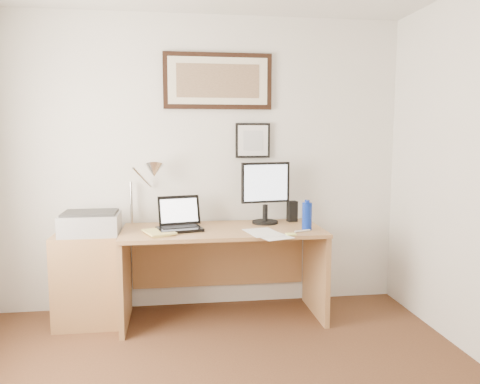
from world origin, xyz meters
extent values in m
cube|color=silver|center=(0.00, 2.00, 1.25)|extent=(3.50, 0.02, 2.50)
cube|color=#986B40|center=(-0.92, 1.68, 0.36)|extent=(0.50, 0.40, 0.73)
cylinder|color=#0B2695|center=(0.80, 1.48, 0.86)|extent=(0.08, 0.08, 0.22)
cylinder|color=#0B2695|center=(0.80, 1.48, 0.98)|extent=(0.04, 0.04, 0.02)
cube|color=black|center=(0.78, 1.86, 0.84)|extent=(0.09, 0.08, 0.18)
cube|color=white|center=(0.48, 1.32, 0.75)|extent=(0.31, 0.37, 0.00)
cube|color=white|center=(0.44, 1.43, 0.75)|extent=(0.29, 0.36, 0.00)
cube|color=#F5FB77|center=(0.63, 1.32, 0.76)|extent=(0.07, 0.07, 0.01)
cylinder|color=silver|center=(0.75, 1.41, 0.76)|extent=(0.14, 0.06, 0.02)
imported|color=#D4C264|center=(-0.44, 1.47, 0.76)|extent=(0.28, 0.32, 0.02)
cube|color=#986B40|center=(0.15, 1.63, 0.73)|extent=(1.60, 0.70, 0.03)
cube|color=#986B40|center=(-0.63, 1.63, 0.36)|extent=(0.04, 0.65, 0.72)
cube|color=#986B40|center=(0.93, 1.63, 0.36)|extent=(0.04, 0.65, 0.72)
cube|color=#986B40|center=(0.15, 1.96, 0.45)|extent=(1.50, 0.03, 0.55)
cube|color=black|center=(-0.19, 1.60, 0.76)|extent=(0.38, 0.31, 0.02)
cube|color=black|center=(-0.19, 1.63, 0.78)|extent=(0.30, 0.19, 0.00)
cube|color=black|center=(-0.19, 1.74, 0.89)|extent=(0.35, 0.15, 0.23)
cube|color=white|center=(-0.19, 1.73, 0.89)|extent=(0.30, 0.12, 0.18)
cylinder|color=black|center=(0.53, 1.81, 0.76)|extent=(0.22, 0.22, 0.02)
cylinder|color=black|center=(0.53, 1.81, 0.84)|extent=(0.04, 0.04, 0.14)
cube|color=black|center=(0.53, 1.80, 1.10)|extent=(0.42, 0.10, 0.34)
cube|color=silver|center=(0.53, 1.78, 1.10)|extent=(0.38, 0.06, 0.30)
cube|color=#9E9EA0|center=(-0.88, 1.65, 0.81)|extent=(0.44, 0.34, 0.16)
cube|color=#2D2D2D|center=(-0.88, 1.65, 0.90)|extent=(0.40, 0.30, 0.02)
cylinder|color=silver|center=(-0.59, 1.92, 0.93)|extent=(0.02, 0.02, 0.36)
cylinder|color=silver|center=(-0.49, 1.86, 1.15)|extent=(0.15, 0.23, 0.19)
cone|color=silver|center=(-0.39, 1.80, 1.21)|extent=(0.16, 0.18, 0.15)
cube|color=black|center=(0.15, 1.98, 1.95)|extent=(0.92, 0.03, 0.47)
cube|color=beige|center=(0.15, 1.96, 1.95)|extent=(0.84, 0.01, 0.39)
cube|color=brown|center=(0.15, 1.95, 1.95)|extent=(0.70, 0.00, 0.28)
cube|color=black|center=(0.45, 1.98, 1.45)|extent=(0.30, 0.02, 0.30)
cube|color=white|center=(0.45, 1.96, 1.45)|extent=(0.26, 0.00, 0.26)
cube|color=#B6BBC1|center=(0.45, 1.96, 1.45)|extent=(0.17, 0.00, 0.17)
camera|label=1|loc=(-0.23, -2.04, 1.50)|focal=35.00mm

